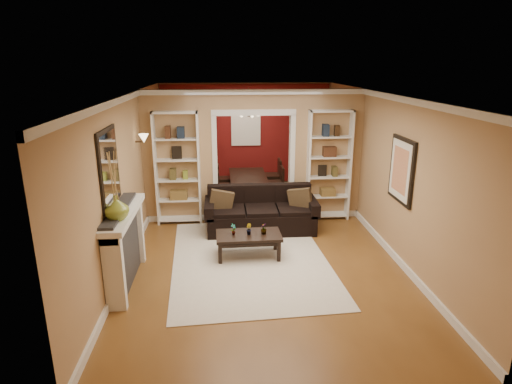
{
  "coord_description": "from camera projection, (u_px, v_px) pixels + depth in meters",
  "views": [
    {
      "loc": [
        -0.65,
        -7.45,
        3.21
      ],
      "look_at": [
        -0.11,
        -0.8,
        1.18
      ],
      "focal_mm": 30.0,
      "sensor_mm": 36.0,
      "label": 1
    }
  ],
  "objects": [
    {
      "name": "dining_chair_sw",
      "position": [
        227.0,
        179.0,
        10.77
      ],
      "size": [
        0.49,
        0.49,
        0.79
      ],
      "primitive_type": "cube",
      "rotation": [
        0.0,
        0.0,
        1.88
      ],
      "color": "black",
      "rests_on": "floor"
    },
    {
      "name": "mirror",
      "position": [
        109.0,
        168.0,
        5.96
      ],
      "size": [
        0.03,
        0.95,
        1.1
      ],
      "primitive_type": "cube",
      "color": "silver",
      "rests_on": "wall_left"
    },
    {
      "name": "bookshelf_left",
      "position": [
        178.0,
        169.0,
        8.62
      ],
      "size": [
        0.9,
        0.3,
        2.3
      ],
      "primitive_type": "cube",
      "color": "white",
      "rests_on": "floor"
    },
    {
      "name": "floor",
      "position": [
        258.0,
        239.0,
        8.09
      ],
      "size": [
        8.0,
        8.0,
        0.0
      ],
      "primitive_type": "plane",
      "color": "brown",
      "rests_on": "ground"
    },
    {
      "name": "pillow_left",
      "position": [
        221.0,
        201.0,
        8.26
      ],
      "size": [
        0.45,
        0.15,
        0.45
      ],
      "primitive_type": "cube",
      "rotation": [
        0.0,
        0.0,
        0.06
      ],
      "color": "#513C22",
      "rests_on": "sofa"
    },
    {
      "name": "plant_left",
      "position": [
        233.0,
        229.0,
        7.2
      ],
      "size": [
        0.12,
        0.12,
        0.19
      ],
      "primitive_type": "imported",
      "rotation": [
        0.0,
        0.0,
        0.87
      ],
      "color": "#336626",
      "rests_on": "coffee_table"
    },
    {
      "name": "wall_left",
      "position": [
        131.0,
        172.0,
        7.52
      ],
      "size": [
        0.0,
        8.0,
        8.0
      ],
      "primitive_type": "plane",
      "rotation": [
        1.57,
        0.0,
        1.57
      ],
      "color": "tan",
      "rests_on": "ground"
    },
    {
      "name": "red_back_panel",
      "position": [
        246.0,
        136.0,
        11.49
      ],
      "size": [
        4.44,
        0.04,
        2.64
      ],
      "primitive_type": "cube",
      "color": "maroon",
      "rests_on": "floor"
    },
    {
      "name": "ceiling",
      "position": [
        259.0,
        93.0,
        7.3
      ],
      "size": [
        8.0,
        8.0,
        0.0
      ],
      "primitive_type": "plane",
      "rotation": [
        3.14,
        0.0,
        0.0
      ],
      "color": "white",
      "rests_on": "ground"
    },
    {
      "name": "dining_chair_ne",
      "position": [
        273.0,
        183.0,
        10.28
      ],
      "size": [
        0.44,
        0.44,
        0.85
      ],
      "primitive_type": "cube",
      "rotation": [
        0.0,
        0.0,
        -1.63
      ],
      "color": "black",
      "rests_on": "floor"
    },
    {
      "name": "dining_chair_se",
      "position": [
        270.0,
        176.0,
        10.84
      ],
      "size": [
        0.49,
        0.49,
        0.9
      ],
      "primitive_type": "cube",
      "rotation": [
        0.0,
        0.0,
        -1.46
      ],
      "color": "black",
      "rests_on": "floor"
    },
    {
      "name": "wall_back",
      "position": [
        246.0,
        134.0,
        11.51
      ],
      "size": [
        8.0,
        0.0,
        8.0
      ],
      "primitive_type": "plane",
      "rotation": [
        1.57,
        0.0,
        0.0
      ],
      "color": "tan",
      "rests_on": "ground"
    },
    {
      "name": "wall_right",
      "position": [
        380.0,
        168.0,
        7.87
      ],
      "size": [
        0.0,
        8.0,
        8.0
      ],
      "primitive_type": "plane",
      "rotation": [
        1.57,
        0.0,
        -1.57
      ],
      "color": "tan",
      "rests_on": "ground"
    },
    {
      "name": "plant_right",
      "position": [
        264.0,
        229.0,
        7.24
      ],
      "size": [
        0.13,
        0.13,
        0.19
      ],
      "primitive_type": "imported",
      "rotation": [
        0.0,
        0.0,
        4.36
      ],
      "color": "#336626",
      "rests_on": "coffee_table"
    },
    {
      "name": "framed_art",
      "position": [
        401.0,
        170.0,
        6.85
      ],
      "size": [
        0.04,
        0.85,
        1.05
      ],
      "primitive_type": "cube",
      "color": "black",
      "rests_on": "wall_right"
    },
    {
      "name": "area_rug",
      "position": [
        250.0,
        259.0,
        7.25
      ],
      "size": [
        2.76,
        3.73,
        0.01
      ],
      "primitive_type": "cube",
      "rotation": [
        0.0,
        0.0,
        0.06
      ],
      "color": "silver",
      "rests_on": "floor"
    },
    {
      "name": "dining_table",
      "position": [
        249.0,
        186.0,
        10.56
      ],
      "size": [
        1.59,
        0.89,
        0.56
      ],
      "primitive_type": "imported",
      "rotation": [
        0.0,
        0.0,
        1.57
      ],
      "color": "black",
      "rests_on": "floor"
    },
    {
      "name": "wall_front",
      "position": [
        297.0,
        276.0,
        3.88
      ],
      "size": [
        8.0,
        0.0,
        8.0
      ],
      "primitive_type": "plane",
      "rotation": [
        -1.57,
        0.0,
        0.0
      ],
      "color": "tan",
      "rests_on": "ground"
    },
    {
      "name": "coffee_table",
      "position": [
        249.0,
        245.0,
        7.31
      ],
      "size": [
        1.11,
        0.62,
        0.42
      ],
      "primitive_type": "cube",
      "rotation": [
        0.0,
        0.0,
        0.02
      ],
      "color": "black",
      "rests_on": "floor"
    },
    {
      "name": "partition_wall",
      "position": [
        254.0,
        156.0,
        8.84
      ],
      "size": [
        4.5,
        0.15,
        2.7
      ],
      "primitive_type": "cube",
      "color": "tan",
      "rests_on": "floor"
    },
    {
      "name": "dining_chair_nw",
      "position": [
        227.0,
        186.0,
        10.2
      ],
      "size": [
        0.48,
        0.48,
        0.77
      ],
      "primitive_type": "cube",
      "rotation": [
        0.0,
        0.0,
        1.24
      ],
      "color": "black",
      "rests_on": "floor"
    },
    {
      "name": "fireplace",
      "position": [
        127.0,
        248.0,
        6.33
      ],
      "size": [
        0.32,
        1.7,
        1.16
      ],
      "primitive_type": "cube",
      "color": "white",
      "rests_on": "floor"
    },
    {
      "name": "plant_center",
      "position": [
        249.0,
        229.0,
        7.22
      ],
      "size": [
        0.11,
        0.12,
        0.19
      ],
      "primitive_type": "imported",
      "rotation": [
        0.0,
        0.0,
        1.88
      ],
      "color": "#336626",
      "rests_on": "coffee_table"
    },
    {
      "name": "vase",
      "position": [
        116.0,
        208.0,
        5.76
      ],
      "size": [
        0.41,
        0.41,
        0.34
      ],
      "primitive_type": "imported",
      "rotation": [
        0.0,
        0.0,
        -0.3
      ],
      "color": "olive",
      "rests_on": "fireplace"
    },
    {
      "name": "pillow_right",
      "position": [
        300.0,
        199.0,
        8.38
      ],
      "size": [
        0.46,
        0.33,
        0.45
      ],
      "primitive_type": "cube",
      "rotation": [
        0.0,
        0.0,
        -0.51
      ],
      "color": "#513C22",
      "rests_on": "sofa"
    },
    {
      "name": "dining_window",
      "position": [
        246.0,
        127.0,
        11.38
      ],
      "size": [
        0.78,
        0.03,
        0.98
      ],
      "primitive_type": "cube",
      "color": "#8CA5CC",
      "rests_on": "wall_back"
    },
    {
      "name": "bookshelf_right",
      "position": [
        329.0,
        166.0,
        8.86
      ],
      "size": [
        0.9,
        0.3,
        2.3
      ],
      "primitive_type": "cube",
      "color": "white",
      "rests_on": "floor"
    },
    {
      "name": "chandelier",
      "position": [
        249.0,
        115.0,
        10.08
      ],
      "size": [
        0.5,
        0.5,
        0.3
      ],
      "primitive_type": "cube",
      "color": "#3F2E1C",
      "rests_on": "ceiling"
    },
    {
      "name": "sofa",
      "position": [
        261.0,
        210.0,
        8.4
      ],
      "size": [
        2.19,
        0.95,
        0.86
      ],
      "primitive_type": "cube",
      "color": "black",
      "rests_on": "floor"
    },
    {
      "name": "wall_sconce",
      "position": [
        141.0,
        140.0,
        7.91
      ],
      "size": [
        0.18,
        0.18,
        0.22
      ],
      "primitive_type": "cube",
      "color": "#FFE0A5",
      "rests_on": "wall_left"
    }
  ]
}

